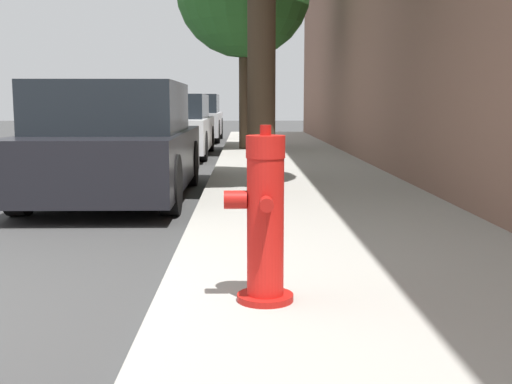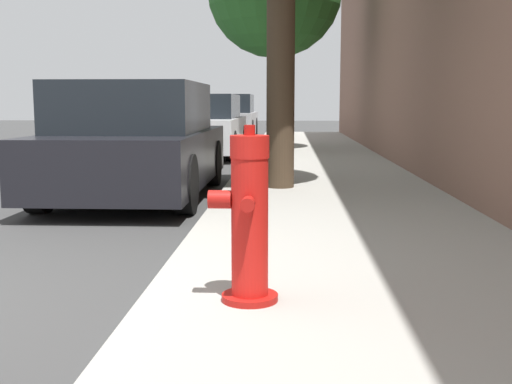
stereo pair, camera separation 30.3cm
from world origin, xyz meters
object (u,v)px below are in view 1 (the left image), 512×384
object	(u,v)px
fire_hydrant	(265,221)
parked_car_far	(193,119)
parked_car_near	(116,144)
parked_car_mid	(169,126)

from	to	relation	value
fire_hydrant	parked_car_far	bearing A→B (deg)	95.81
fire_hydrant	parked_car_far	world-z (taller)	parked_car_far
parked_car_near	parked_car_far	xyz separation A→B (m)	(-0.03, 12.20, 0.01)
parked_car_near	parked_car_mid	size ratio (longest dim) A/B	0.90
parked_car_mid	fire_hydrant	bearing A→B (deg)	-80.90
fire_hydrant	parked_car_near	distance (m)	4.92
parked_car_near	fire_hydrant	bearing A→B (deg)	-70.07
fire_hydrant	parked_car_near	bearing A→B (deg)	109.93
parked_car_far	parked_car_mid	bearing A→B (deg)	-90.66
parked_car_near	parked_car_far	world-z (taller)	parked_car_far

